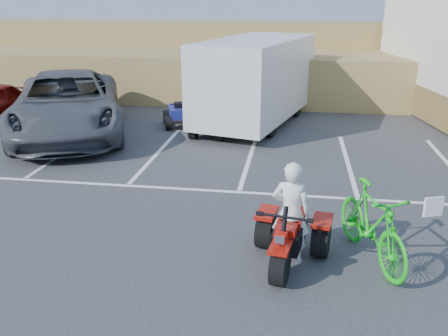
# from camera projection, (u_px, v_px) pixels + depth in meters

# --- Properties ---
(ground) EXTENTS (100.00, 100.00, 0.00)m
(ground) POSITION_uv_depth(u_px,v_px,m) (223.00, 242.00, 8.78)
(ground) COLOR #323234
(ground) RESTS_ON ground
(parking_stripes) EXTENTS (28.00, 5.16, 0.01)m
(parking_stripes) POSITION_uv_depth(u_px,v_px,m) (279.00, 170.00, 12.44)
(parking_stripes) COLOR white
(parking_stripes) RESTS_ON ground
(grass_embankment) EXTENTS (40.00, 8.50, 3.10)m
(grass_embankment) POSITION_uv_depth(u_px,v_px,m) (272.00, 61.00, 22.70)
(grass_embankment) COLOR olive
(grass_embankment) RESTS_ON ground
(red_trike_atv) EXTENTS (1.58, 1.93, 1.13)m
(red_trike_atv) POSITION_uv_depth(u_px,v_px,m) (287.00, 264.00, 8.04)
(red_trike_atv) COLOR #A01209
(red_trike_atv) RESTS_ON ground
(rider) EXTENTS (0.72, 0.53, 1.79)m
(rider) POSITION_uv_depth(u_px,v_px,m) (291.00, 213.00, 7.87)
(rider) COLOR white
(rider) RESTS_ON ground
(green_dirt_bike) EXTENTS (1.38, 2.34, 1.36)m
(green_dirt_bike) POSITION_uv_depth(u_px,v_px,m) (372.00, 224.00, 7.96)
(green_dirt_bike) COLOR #14BF19
(green_dirt_bike) RESTS_ON ground
(grey_pickup) EXTENTS (5.86, 7.92, 2.00)m
(grey_pickup) POSITION_uv_depth(u_px,v_px,m) (67.00, 104.00, 15.44)
(grey_pickup) COLOR #484A50
(grey_pickup) RESTS_ON ground
(cargo_trailer) EXTENTS (4.06, 6.76, 2.95)m
(cargo_trailer) POSITION_uv_depth(u_px,v_px,m) (257.00, 78.00, 16.62)
(cargo_trailer) COLOR silver
(cargo_trailer) RESTS_ON ground
(quad_atv_blue) EXTENTS (1.46, 1.69, 0.93)m
(quad_atv_blue) POSITION_uv_depth(u_px,v_px,m) (180.00, 126.00, 16.72)
(quad_atv_blue) COLOR navy
(quad_atv_blue) RESTS_ON ground
(quad_atv_green) EXTENTS (1.31, 1.62, 0.96)m
(quad_atv_green) POSITION_uv_depth(u_px,v_px,m) (212.00, 136.00, 15.51)
(quad_atv_green) COLOR #145B25
(quad_atv_green) RESTS_ON ground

